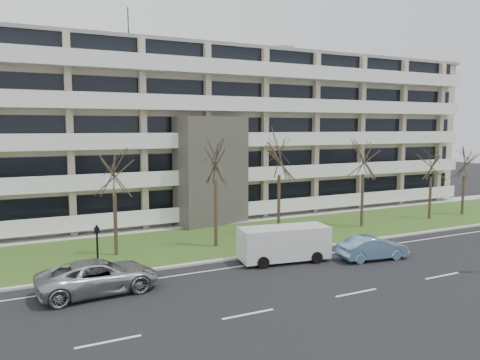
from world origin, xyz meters
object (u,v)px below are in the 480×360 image
silver_pickup (99,276)px  white_van (285,241)px  blue_sedan (373,248)px  pedestrian_signal (97,243)px

silver_pickup → white_van: (11.12, 0.62, 0.45)m
silver_pickup → blue_sedan: size_ratio=1.35×
blue_sedan → white_van: white_van is taller
white_van → pedestrian_signal: 10.95m
blue_sedan → pedestrian_signal: bearing=82.4°
silver_pickup → white_van: white_van is taller
blue_sedan → white_van: bearing=75.2°
pedestrian_signal → silver_pickup: bearing=-95.4°
white_van → pedestrian_signal: (-10.72, 2.15, 0.54)m
silver_pickup → white_van: 11.15m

